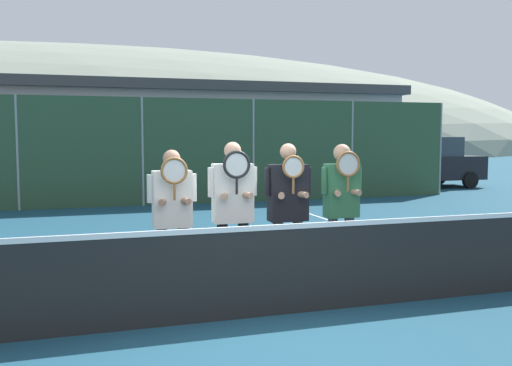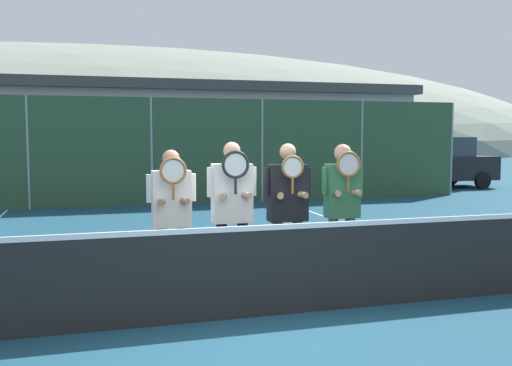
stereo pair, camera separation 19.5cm
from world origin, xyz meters
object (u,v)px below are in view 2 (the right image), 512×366
object	(u,v)px
player_center_right	(288,205)
car_left_of_center	(148,168)
player_leftmost	(172,210)
player_rightmost	(342,201)
car_right_of_center	(433,162)
player_center_left	(232,205)
car_center	(305,165)

from	to	relation	value
player_center_right	car_left_of_center	size ratio (longest dim) A/B	0.39
player_center_right	player_leftmost	bearing A→B (deg)	174.07
player_rightmost	car_right_of_center	size ratio (longest dim) A/B	0.41
player_leftmost	player_center_left	size ratio (longest dim) A/B	0.95
player_leftmost	car_right_of_center	size ratio (longest dim) A/B	0.40
player_center_right	player_rightmost	xyz separation A→B (m)	(0.80, 0.13, 0.01)
player_rightmost	car_left_of_center	size ratio (longest dim) A/B	0.38
player_leftmost	car_right_of_center	world-z (taller)	car_right_of_center
player_leftmost	player_center_right	size ratio (longest dim) A/B	0.96
player_center_left	car_left_of_center	bearing A→B (deg)	89.68
player_rightmost	car_center	world-z (taller)	player_rightmost
player_leftmost	car_center	xyz separation A→B (m)	(6.04, 11.34, -0.13)
player_center_left	car_left_of_center	size ratio (longest dim) A/B	0.39
player_rightmost	car_right_of_center	world-z (taller)	car_right_of_center
player_center_left	car_center	size ratio (longest dim) A/B	0.42
player_rightmost	car_center	xyz separation A→B (m)	(3.83, 11.35, -0.17)
player_center_right	car_center	xyz separation A→B (m)	(4.62, 11.48, -0.17)
player_leftmost	car_center	distance (m)	12.84
player_rightmost	car_center	size ratio (longest dim) A/B	0.41
player_rightmost	car_left_of_center	distance (m)	11.42
car_left_of_center	car_right_of_center	distance (m)	10.34
player_center_left	car_right_of_center	bearing A→B (deg)	48.10
player_leftmost	player_center_right	xyz separation A→B (m)	(1.41, -0.15, 0.03)
player_center_left	player_center_right	xyz separation A→B (m)	(0.70, -0.02, -0.02)
car_center	car_right_of_center	size ratio (longest dim) A/B	1.01
player_leftmost	car_left_of_center	xyz separation A→B (m)	(0.77, 11.31, -0.14)
player_center_right	player_rightmost	size ratio (longest dim) A/B	1.01
player_center_right	player_rightmost	bearing A→B (deg)	9.23
car_left_of_center	car_right_of_center	size ratio (longest dim) A/B	1.09
car_right_of_center	player_leftmost	bearing A→B (deg)	-134.10
car_center	player_leftmost	bearing A→B (deg)	-118.03
car_left_of_center	car_center	distance (m)	5.26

